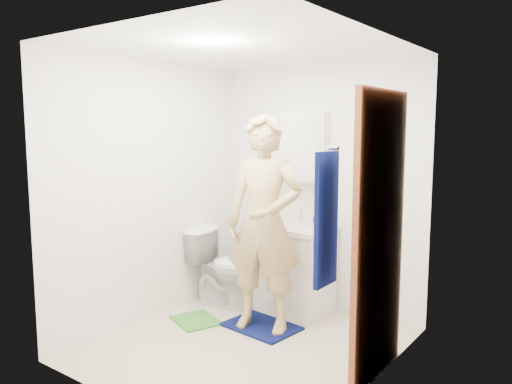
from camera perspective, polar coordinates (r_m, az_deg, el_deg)
floor at (r=4.35m, az=-1.07°, el=-17.08°), size 2.20×2.40×0.02m
ceiling at (r=4.01m, az=-1.16°, el=16.29°), size 2.20×2.40×0.02m
wall_back at (r=5.01m, az=7.34°, el=0.54°), size 2.20×0.02×2.40m
wall_front at (r=3.14m, az=-14.69°, el=-3.63°), size 2.20×0.02×2.40m
wall_left at (r=4.75m, az=-11.79°, el=0.08°), size 0.02×2.40×2.40m
wall_right at (r=3.45m, az=13.71°, el=-2.65°), size 0.02×2.40×2.40m
vanity_cabinet at (r=4.99m, az=4.00°, el=-8.82°), size 0.75×0.55×0.80m
countertop at (r=4.89m, az=4.04°, el=-4.03°), size 0.79×0.59×0.05m
sink_basin at (r=4.89m, az=4.05°, el=-3.86°), size 0.40×0.40×0.03m
faucet at (r=5.03m, az=5.15°, el=-2.75°), size 0.03×0.03×0.12m
medicine_cabinet at (r=4.99m, az=5.51°, el=5.15°), size 0.50×0.12×0.70m
mirror_panel at (r=4.94m, az=5.14°, el=5.13°), size 0.46×0.01×0.66m
door at (r=3.63m, az=13.88°, el=-4.96°), size 0.05×0.80×2.05m
door_knob at (r=3.38m, az=11.12°, el=-7.10°), size 0.07×0.07×0.07m
towel at (r=2.97m, az=8.03°, el=-3.12°), size 0.03×0.24×0.80m
towel_hook at (r=2.90m, az=8.88°, el=4.98°), size 0.06×0.02×0.02m
toilet at (r=5.10m, az=-3.23°, el=-8.55°), size 0.84×0.58×0.78m
bath_mat at (r=4.65m, az=0.62°, el=-15.10°), size 0.68×0.52×0.02m
green_rug at (r=4.82m, az=-6.89°, el=-14.37°), size 0.52×0.49×0.02m
soap_dispenser at (r=4.96m, az=0.60°, el=-2.37°), size 0.12×0.12×0.20m
toothbrush_cup at (r=4.80m, az=7.25°, el=-3.35°), size 0.17×0.17×0.11m
man at (r=4.33m, az=0.91°, el=-3.62°), size 0.78×0.61×1.88m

